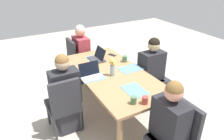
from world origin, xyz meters
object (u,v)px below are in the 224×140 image
object	(u,v)px
person_head_left_left_far	(168,132)
person_near_right_near	(151,75)
chair_head_left_left_far	(176,135)
chair_near_right_near	(151,74)
phone_black	(112,55)
person_far_left_mid	(66,97)
flower_vase	(112,65)
chair_head_right_left_near	(77,58)
coffee_mug_centre_left	(145,100)
laptop_far_left_mid	(91,75)
person_head_right_left_near	(82,57)
coffee_mug_near_right	(134,100)
laptop_head_right_left_near	(97,57)
chair_far_left_mid	(64,103)
coffee_mug_near_left	(125,59)
dining_table	(112,77)

from	to	relation	value
person_head_left_left_far	person_near_right_near	world-z (taller)	same
chair_head_left_left_far	chair_near_right_near	bearing A→B (deg)	-27.54
phone_black	person_near_right_near	bearing A→B (deg)	-171.26
person_far_left_mid	flower_vase	bearing A→B (deg)	-96.92
chair_head_right_left_near	coffee_mug_centre_left	world-z (taller)	chair_head_right_left_near
person_near_right_near	laptop_far_left_mid	distance (m)	1.12
person_head_right_left_near	laptop_far_left_mid	distance (m)	1.31
coffee_mug_centre_left	phone_black	bearing A→B (deg)	-14.46
laptop_far_left_mid	coffee_mug_near_right	size ratio (longest dim) A/B	3.37
laptop_head_right_left_near	chair_far_left_mid	bearing A→B (deg)	126.74
person_head_right_left_near	laptop_head_right_left_near	distance (m)	0.75
phone_black	chair_head_left_left_far	bearing A→B (deg)	150.17
person_far_left_mid	coffee_mug_centre_left	distance (m)	1.17
flower_vase	person_far_left_mid	bearing A→B (deg)	83.08
coffee_mug_centre_left	coffee_mug_near_left	bearing A→B (deg)	-20.81
person_far_left_mid	chair_near_right_near	world-z (taller)	person_far_left_mid
chair_head_right_left_near	coffee_mug_near_right	distance (m)	2.17
flower_vase	phone_black	bearing A→B (deg)	-28.93
dining_table	person_near_right_near	bearing A→B (deg)	-93.14
person_near_right_near	phone_black	xyz separation A→B (m)	(0.66, 0.40, 0.22)
person_head_left_left_far	laptop_far_left_mid	distance (m)	1.35
chair_head_right_left_near	coffee_mug_near_right	world-z (taller)	chair_head_right_left_near
person_far_left_mid	coffee_mug_near_left	bearing A→B (deg)	-77.82
person_near_right_near	chair_near_right_near	bearing A→B (deg)	-38.76
laptop_head_right_left_near	coffee_mug_near_right	xyz separation A→B (m)	(-1.38, 0.18, 0.00)
chair_far_left_mid	chair_near_right_near	bearing A→B (deg)	-86.62
coffee_mug_near_right	coffee_mug_centre_left	distance (m)	0.14
dining_table	phone_black	size ratio (longest dim) A/B	13.19
laptop_head_right_left_near	coffee_mug_centre_left	distance (m)	1.45
chair_far_left_mid	coffee_mug_near_left	world-z (taller)	chair_far_left_mid
chair_head_left_left_far	person_near_right_near	size ratio (longest dim) A/B	0.75
chair_far_left_mid	flower_vase	distance (m)	0.87
laptop_head_right_left_near	coffee_mug_near_right	bearing A→B (deg)	172.39
chair_head_right_left_near	person_head_left_left_far	size ratio (longest dim) A/B	0.75
chair_head_left_left_far	chair_near_right_near	distance (m)	1.50
chair_head_right_left_near	person_near_right_near	xyz separation A→B (m)	(-1.37, -0.83, 0.03)
dining_table	laptop_head_right_left_near	world-z (taller)	laptop_head_right_left_near
laptop_far_left_mid	phone_black	size ratio (longest dim) A/B	2.13
chair_head_left_left_far	coffee_mug_centre_left	world-z (taller)	chair_head_left_left_far
person_far_left_mid	laptop_head_right_left_near	world-z (taller)	person_far_left_mid
laptop_head_right_left_near	coffee_mug_near_right	distance (m)	1.39
person_head_right_left_near	person_far_left_mid	size ratio (longest dim) A/B	1.00
chair_head_right_left_near	person_near_right_near	world-z (taller)	person_near_right_near
chair_near_right_near	chair_head_left_left_far	bearing A→B (deg)	152.46
person_head_right_left_near	flower_vase	world-z (taller)	person_head_right_left_near
flower_vase	laptop_far_left_mid	bearing A→B (deg)	71.03
chair_far_left_mid	flower_vase	xyz separation A→B (m)	(-0.01, -0.77, 0.41)
person_head_right_left_near	person_near_right_near	distance (m)	1.51
coffee_mug_near_left	coffee_mug_centre_left	world-z (taller)	coffee_mug_near_left
chair_far_left_mid	coffee_mug_centre_left	bearing A→B (deg)	-137.25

